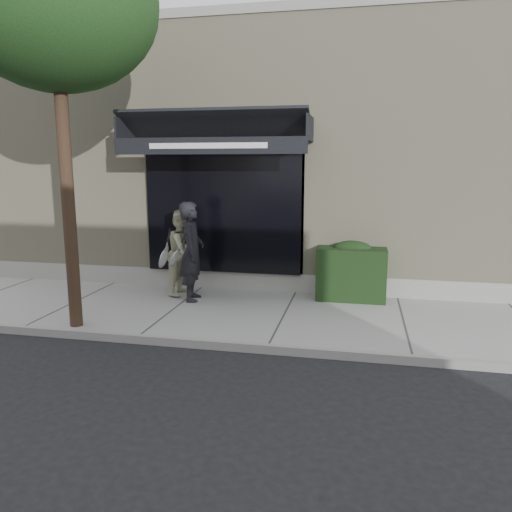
% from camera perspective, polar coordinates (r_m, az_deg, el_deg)
% --- Properties ---
extents(ground, '(80.00, 80.00, 0.00)m').
position_cam_1_polar(ground, '(8.78, 3.26, -7.39)').
color(ground, black).
rests_on(ground, ground).
extents(sidewalk, '(20.00, 3.00, 0.12)m').
position_cam_1_polar(sidewalk, '(8.76, 3.26, -7.01)').
color(sidewalk, '#9A9A95').
rests_on(sidewalk, ground).
extents(curb, '(20.00, 0.10, 0.14)m').
position_cam_1_polar(curb, '(7.31, 1.40, -10.54)').
color(curb, gray).
rests_on(curb, ground).
extents(building_facade, '(14.30, 8.04, 5.64)m').
position_cam_1_polar(building_facade, '(13.27, 6.63, 10.65)').
color(building_facade, '#BAB18E').
rests_on(building_facade, ground).
extents(hedge, '(1.30, 0.70, 1.14)m').
position_cam_1_polar(hedge, '(9.73, 10.84, -1.76)').
color(hedge, black).
rests_on(hedge, sidewalk).
extents(street_tree, '(3.00, 3.00, 6.28)m').
position_cam_1_polar(street_tree, '(8.56, -22.04, 25.27)').
color(street_tree, black).
rests_on(street_tree, ground).
extents(pedestrian_front, '(0.84, 0.83, 1.88)m').
position_cam_1_polar(pedestrian_front, '(9.49, -7.37, 0.51)').
color(pedestrian_front, black).
rests_on(pedestrian_front, sidewalk).
extents(pedestrian_back, '(0.75, 0.92, 1.69)m').
position_cam_1_polar(pedestrian_back, '(9.96, -8.24, 0.42)').
color(pedestrian_back, beige).
rests_on(pedestrian_back, sidewalk).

